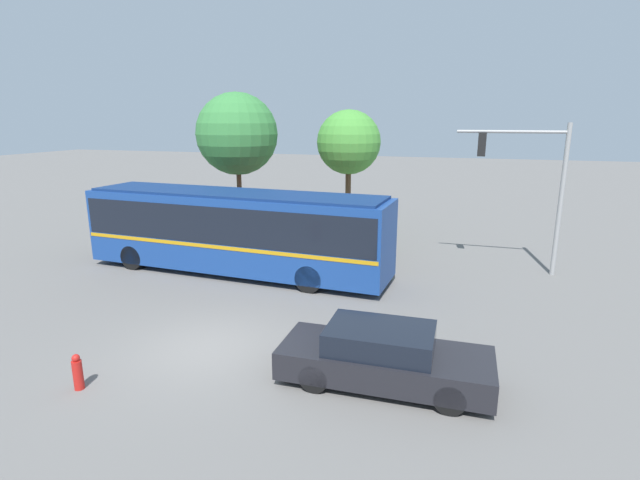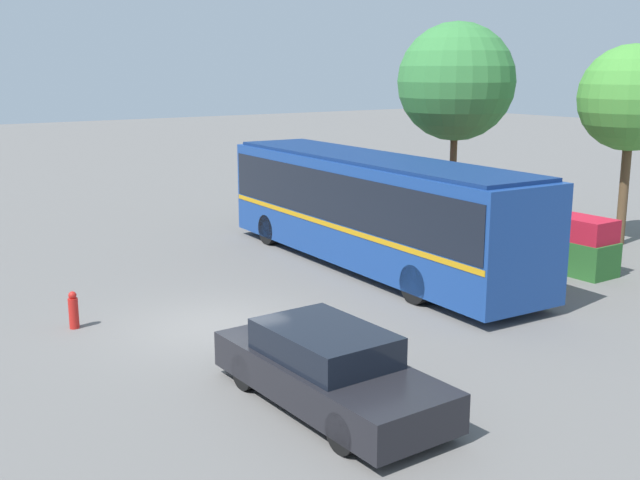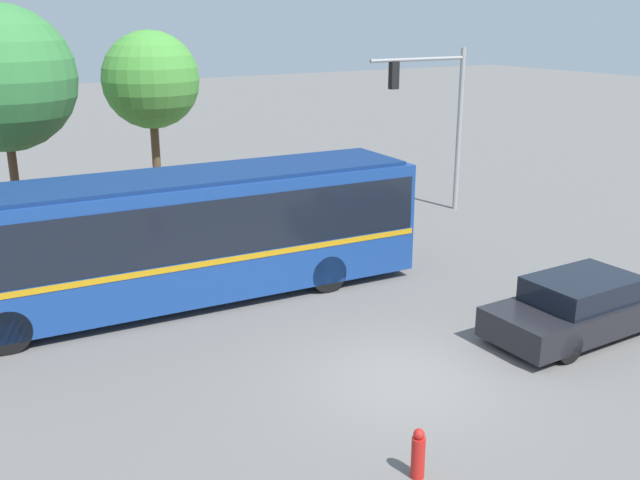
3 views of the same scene
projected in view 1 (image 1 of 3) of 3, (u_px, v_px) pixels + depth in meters
ground_plane at (207, 348)px, 12.99m from camera, size 140.00×140.00×0.00m
city_bus at (235, 227)px, 18.98m from camera, size 12.53×3.31×3.26m
sedan_foreground at (384, 357)px, 11.12m from camera, size 4.87×1.89×1.38m
traffic_light_pole at (536, 177)px, 18.46m from camera, size 4.09×0.24×5.88m
flowering_hedge at (305, 231)px, 22.91m from camera, size 7.13×1.15×1.63m
street_tree_left at (237, 134)px, 24.53m from camera, size 4.16×4.16×7.34m
street_tree_centre at (349, 143)px, 25.61m from camera, size 3.40×3.40×6.50m
fire_hydrant at (78, 372)px, 10.92m from camera, size 0.22×0.22×0.86m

